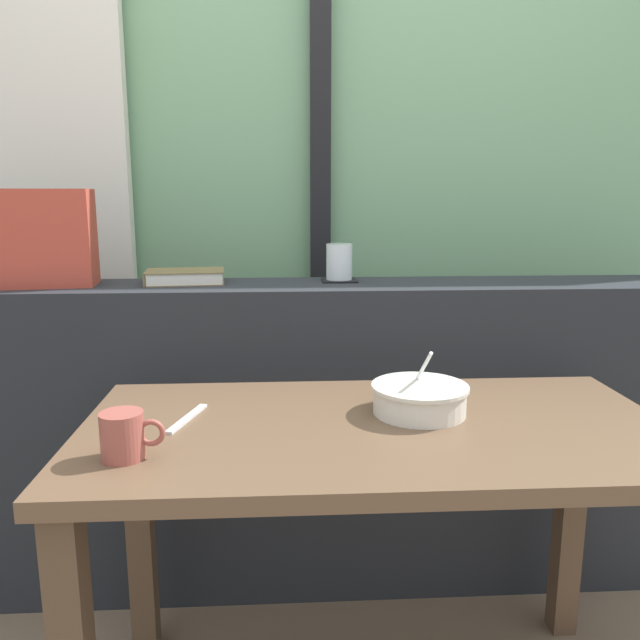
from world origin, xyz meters
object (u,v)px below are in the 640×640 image
Objects in this scene: juice_glass at (339,263)px; soup_bowl at (420,399)px; fork_utensil at (187,418)px; ceramic_mug at (124,435)px; throw_pillow at (31,238)px; breakfast_table at (375,474)px; coaster_square at (339,280)px; closed_book at (185,277)px.

juice_glass is 0.60m from soup_bowl.
juice_glass is at bearing 73.07° from fork_utensil.
ceramic_mug is (-0.44, -0.73, -0.22)m from juice_glass.
juice_glass reaches higher than soup_bowl.
ceramic_mug is (0.39, -0.68, -0.30)m from throw_pillow.
coaster_square is at bearing 92.36° from breakfast_table.
soup_bowl is (0.56, -0.52, -0.20)m from closed_book.
breakfast_table is at bearing -87.64° from coaster_square.
throw_pillow reaches higher than closed_book.
throw_pillow is 2.83× the size of ceramic_mug.
coaster_square is 0.31× the size of throw_pillow.
fork_utensil is at bearing -123.57° from juice_glass.
throw_pillow reaches higher than breakfast_table.
coaster_square is 0.87m from ceramic_mug.
coaster_square is 0.44m from closed_book.
throw_pillow reaches higher than juice_glass.
breakfast_table is at bearing -150.79° from soup_bowl.
soup_bowl is at bearing -42.65° from closed_book.
ceramic_mug is at bearing -162.84° from breakfast_table.
juice_glass is 0.84m from throw_pillow.
throw_pillow is (-0.84, -0.05, 0.13)m from coaster_square.
juice_glass is 0.44m from closed_book.
throw_pillow is 1.12m from soup_bowl.
soup_bowl is at bearing -76.84° from juice_glass.
fork_utensil is (0.47, -0.49, -0.34)m from throw_pillow.
soup_bowl is 0.49m from fork_utensil.
closed_book is at bearing 137.35° from soup_bowl.
juice_glass reaches higher than ceramic_mug.
closed_book is at bearing 128.82° from breakfast_table.
breakfast_table is 7.02× the size of fork_utensil.
juice_glass is 0.71m from fork_utensil.
breakfast_table is 0.81m from closed_book.
soup_bowl is at bearing 18.06° from fork_utensil.
coaster_square is at bearing 103.16° from soup_bowl.
coaster_square reaches higher than ceramic_mug.
closed_book reaches higher than ceramic_mug.
closed_book is at bearing -178.00° from coaster_square.
fork_utensil is at bearing -46.24° from throw_pillow.
soup_bowl is 1.21× the size of fork_utensil.
ceramic_mug is (-0.57, -0.20, 0.01)m from soup_bowl.
closed_book reaches higher than coaster_square.
fork_utensil is at bearing -123.57° from coaster_square.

